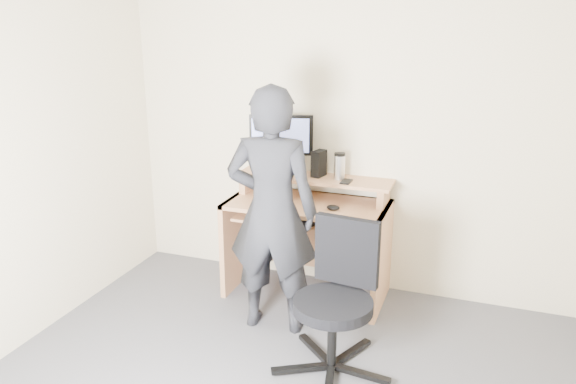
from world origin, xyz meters
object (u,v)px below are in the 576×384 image
Objects in this scene: person at (272,212)px; office_chair at (338,293)px; desk at (310,224)px; monitor at (281,139)px.

office_chair is at bearing 143.20° from person.
desk is 0.71× the size of person.
desk is at bearing 123.35° from office_chair.
desk is 0.68m from person.
desk is 2.53× the size of monitor.
person reaches higher than office_chair.
desk is 1.32× the size of office_chair.
monitor is 0.28× the size of person.
office_chair is at bearing -63.16° from desk.
person reaches higher than desk.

